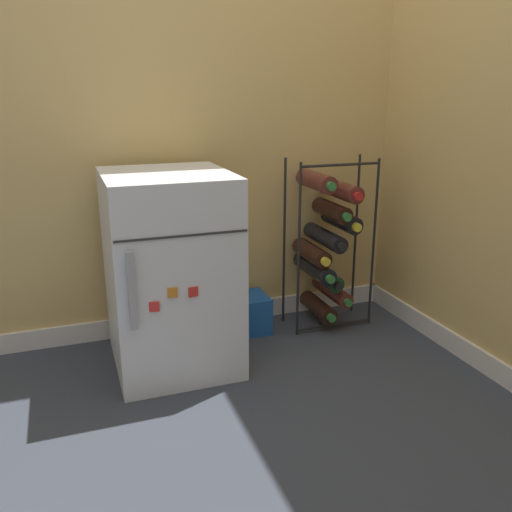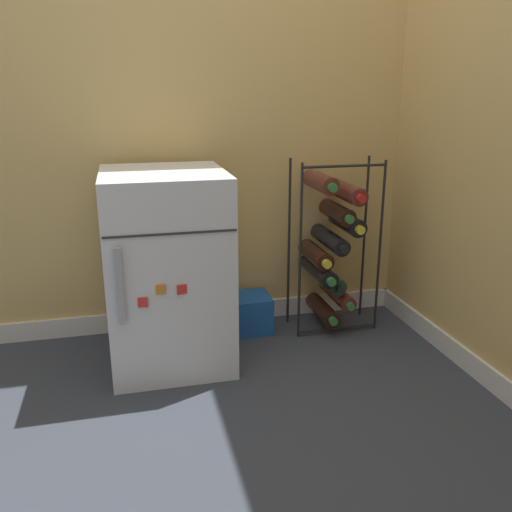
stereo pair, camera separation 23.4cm
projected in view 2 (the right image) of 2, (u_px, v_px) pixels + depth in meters
ground_plane at (258, 375)px, 2.15m from camera, size 14.00×14.00×0.00m
wall_back at (225, 52)px, 2.33m from camera, size 6.67×0.07×2.50m
mini_fridge at (167, 268)px, 2.19m from camera, size 0.48×0.55×0.79m
wine_rack at (331, 245)px, 2.48m from camera, size 0.39×0.33×0.79m
soda_box at (247, 313)px, 2.53m from camera, size 0.21×0.19×0.17m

